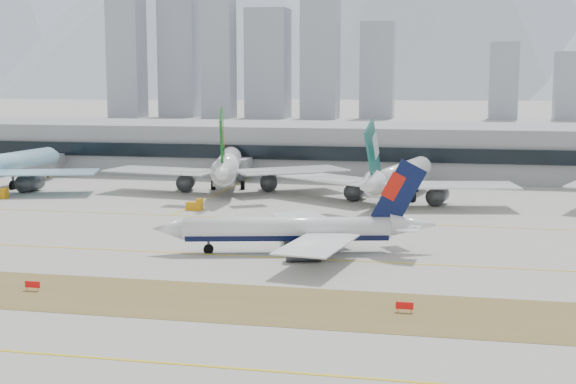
% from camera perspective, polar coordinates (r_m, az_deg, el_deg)
% --- Properties ---
extents(ground, '(3000.00, 3000.00, 0.00)m').
position_cam_1_polar(ground, '(136.21, -2.23, -4.14)').
color(ground, '#9C9A92').
rests_on(ground, ground).
extents(apron_markings, '(360.00, 122.22, 0.06)m').
position_cam_1_polar(apron_markings, '(86.77, -11.08, -11.43)').
color(apron_markings, brown).
rests_on(apron_markings, ground).
extents(taxiing_airliner, '(46.84, 40.07, 15.92)m').
position_cam_1_polar(taxiing_airliner, '(133.42, 0.67, -2.71)').
color(taxiing_airliner, white).
rests_on(taxiing_airliner, ground).
extents(widebody_eva, '(61.80, 61.54, 22.61)m').
position_cam_1_polar(widebody_eva, '(209.21, -4.32, 1.78)').
color(widebody_eva, white).
rests_on(widebody_eva, ground).
extents(widebody_cathay, '(57.16, 56.73, 20.76)m').
position_cam_1_polar(widebody_cathay, '(190.61, 7.81, 0.97)').
color(widebody_cathay, white).
rests_on(widebody_cathay, ground).
extents(terminal, '(280.00, 43.10, 15.00)m').
position_cam_1_polar(terminal, '(247.04, 4.25, 3.08)').
color(terminal, gray).
rests_on(terminal, ground).
extents(hold_sign_left, '(2.20, 0.15, 1.35)m').
position_cam_1_polar(hold_sign_left, '(115.56, -17.72, -6.29)').
color(hold_sign_left, red).
rests_on(hold_sign_left, ground).
extents(hold_sign_right, '(2.20, 0.15, 1.35)m').
position_cam_1_polar(hold_sign_right, '(101.20, 8.29, -8.02)').
color(hold_sign_right, red).
rests_on(hold_sign_right, ground).
extents(gse_a, '(3.55, 2.00, 2.60)m').
position_cam_1_polar(gse_a, '(206.47, -19.75, -0.15)').
color(gse_a, orange).
rests_on(gse_a, ground).
extents(gse_c, '(3.55, 2.00, 2.60)m').
position_cam_1_polar(gse_c, '(179.68, 7.77, -0.90)').
color(gse_c, orange).
rests_on(gse_c, ground).
extents(gse_b, '(3.55, 2.00, 2.60)m').
position_cam_1_polar(gse_b, '(178.30, -6.62, -0.95)').
color(gse_b, orange).
rests_on(gse_b, ground).
extents(city_skyline, '(342.00, 49.80, 140.00)m').
position_cam_1_polar(city_skyline, '(599.34, -1.63, 10.04)').
color(city_skyline, '#9095A4').
rests_on(city_skyline, ground).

